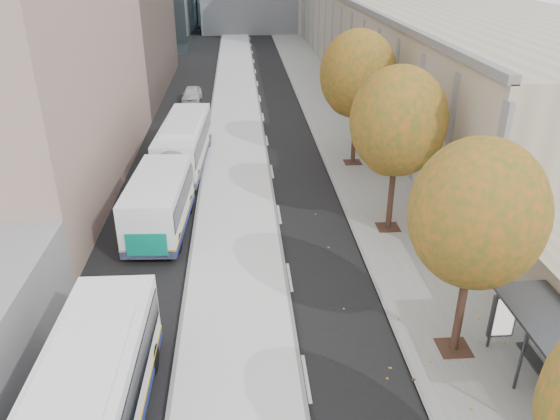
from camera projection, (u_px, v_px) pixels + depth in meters
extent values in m
cube|color=silver|center=(236.00, 145.00, 38.09)|extent=(4.25, 150.00, 0.15)
cube|color=slate|center=(349.00, 143.00, 38.64)|extent=(4.75, 150.00, 0.08)
cube|color=#9E917D|center=(400.00, 27.00, 63.69)|extent=(18.00, 92.00, 8.00)
cube|color=#383A3F|center=(552.00, 323.00, 16.11)|extent=(1.90, 4.40, 0.10)
cylinder|color=#383A3F|center=(556.00, 408.00, 14.83)|extent=(0.10, 0.10, 2.40)
cylinder|color=black|center=(460.00, 310.00, 18.15)|extent=(0.28, 0.28, 3.24)
sphere|color=#244F1B|center=(477.00, 214.00, 16.59)|extent=(4.20, 4.20, 4.20)
cylinder|color=black|center=(391.00, 196.00, 26.19)|extent=(0.28, 0.28, 3.38)
sphere|color=#244F1B|center=(398.00, 121.00, 24.57)|extent=(4.40, 4.40, 4.40)
cylinder|color=black|center=(354.00, 136.00, 34.24)|extent=(0.28, 0.28, 3.51)
sphere|color=#244F1B|center=(358.00, 74.00, 32.55)|extent=(4.60, 4.60, 4.60)
cube|color=white|center=(175.00, 166.00, 30.77)|extent=(3.31, 16.88, 2.80)
cube|color=black|center=(175.00, 158.00, 30.54)|extent=(3.34, 16.22, 0.97)
cube|color=#097B63|center=(157.00, 244.00, 23.41)|extent=(1.77, 0.15, 1.08)
imported|color=silver|center=(192.00, 94.00, 48.67)|extent=(1.73, 3.90, 1.31)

